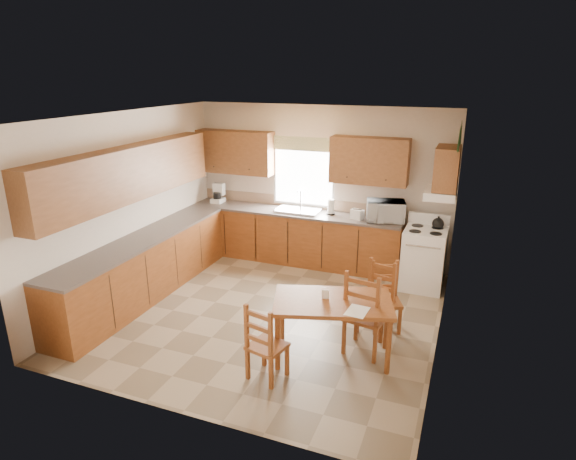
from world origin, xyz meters
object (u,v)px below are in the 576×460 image
(microwave, at_px, (385,211))
(chair_near_left, at_px, (267,341))
(stove, at_px, (424,259))
(chair_far_right, at_px, (386,298))
(chair_near_right, at_px, (366,311))
(chair_far_left, at_px, (376,299))
(dining_table, at_px, (332,328))

(microwave, bearing_deg, chair_near_left, -114.57)
(stove, distance_m, chair_near_left, 3.29)
(stove, bearing_deg, chair_far_right, -100.79)
(chair_far_right, bearing_deg, chair_near_left, -147.39)
(stove, xyz_separation_m, chair_near_left, (-1.32, -3.01, -0.01))
(stove, height_order, chair_near_right, chair_near_right)
(stove, bearing_deg, chair_near_right, -100.64)
(chair_near_left, bearing_deg, chair_far_left, -109.38)
(chair_far_left, bearing_deg, chair_near_left, -108.58)
(stove, bearing_deg, chair_far_left, -103.84)
(microwave, bearing_deg, chair_near_right, -97.81)
(dining_table, relative_size, chair_far_left, 1.46)
(dining_table, xyz_separation_m, chair_far_left, (0.36, 0.74, 0.10))
(stove, distance_m, chair_far_left, 1.66)
(dining_table, xyz_separation_m, chair_far_right, (0.47, 0.85, 0.09))
(chair_near_right, bearing_deg, chair_near_left, 54.88)
(microwave, height_order, chair_near_right, microwave)
(microwave, height_order, chair_near_left, microwave)
(stove, relative_size, chair_far_left, 1.00)
(chair_near_right, distance_m, chair_far_right, 0.64)
(chair_near_right, height_order, chair_far_left, chair_near_right)
(dining_table, bearing_deg, chair_far_left, 46.82)
(chair_near_left, distance_m, chair_near_right, 1.27)
(microwave, xyz_separation_m, chair_near_right, (0.25, -2.43, -0.55))
(chair_near_left, relative_size, chair_far_right, 1.00)
(stove, height_order, dining_table, stove)
(chair_near_left, relative_size, chair_far_left, 0.97)
(stove, xyz_separation_m, chair_far_right, (-0.31, -1.50, -0.02))
(chair_far_left, distance_m, chair_far_right, 0.16)
(chair_far_left, bearing_deg, chair_far_right, 58.05)
(chair_near_left, height_order, chair_far_right, chair_near_left)
(chair_near_left, xyz_separation_m, chair_near_right, (0.89, 0.90, 0.08))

